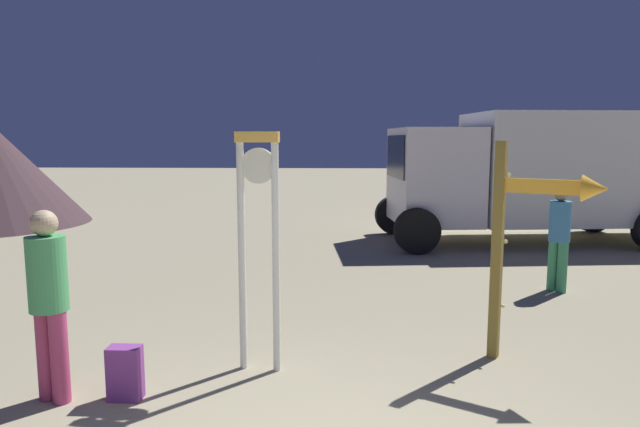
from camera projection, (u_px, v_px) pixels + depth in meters
name	position (u px, v px, depth m)	size (l,w,h in m)	color
standing_clock	(258.00, 231.00, 5.24)	(0.42, 0.14, 2.30)	white
arrow_sign	(534.00, 223.00, 5.35)	(0.96, 0.66, 2.21)	olive
person_near_clock	(48.00, 296.00, 4.64)	(0.32, 0.32, 1.65)	#B63C66
backpack	(125.00, 373.00, 4.76)	(0.28, 0.21, 0.47)	#803988
person_distant	(559.00, 234.00, 8.06)	(0.30, 0.30, 1.55)	#3D925F
box_truck_near	(548.00, 171.00, 11.98)	(6.92, 3.13, 2.78)	silver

